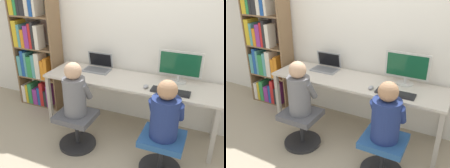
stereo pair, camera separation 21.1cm
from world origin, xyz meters
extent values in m
plane|color=tan|center=(0.00, 0.00, 0.00)|extent=(14.00, 14.00, 0.00)
cube|color=white|center=(0.00, 0.68, 1.30)|extent=(10.00, 0.05, 2.60)
cube|color=beige|center=(0.00, 0.31, 0.74)|extent=(2.27, 0.62, 0.03)
cube|color=#ADA497|center=(-1.10, 0.04, 0.36)|extent=(0.05, 0.05, 0.73)
cube|color=#ADA497|center=(1.10, 0.04, 0.36)|extent=(0.05, 0.05, 0.73)
cube|color=#ADA497|center=(-1.10, 0.58, 0.36)|extent=(0.05, 0.05, 0.73)
cube|color=#ADA497|center=(1.10, 0.58, 0.36)|extent=(0.05, 0.05, 0.73)
cylinder|color=beige|center=(0.59, 0.49, 0.76)|extent=(0.21, 0.21, 0.01)
cylinder|color=beige|center=(0.59, 0.49, 0.80)|extent=(0.04, 0.04, 0.07)
cube|color=beige|center=(0.59, 0.49, 1.00)|extent=(0.54, 0.02, 0.32)
cube|color=#144C2D|center=(0.59, 0.48, 1.00)|extent=(0.49, 0.01, 0.28)
cube|color=gray|center=(-0.53, 0.43, 0.77)|extent=(0.37, 0.22, 0.02)
cube|color=slate|center=(-0.53, 0.43, 0.78)|extent=(0.33, 0.17, 0.00)
cube|color=gray|center=(-0.53, 0.56, 0.88)|extent=(0.37, 0.05, 0.22)
cube|color=black|center=(-0.53, 0.55, 0.88)|extent=(0.33, 0.04, 0.18)
cube|color=#232326|center=(0.56, 0.15, 0.77)|extent=(0.45, 0.15, 0.02)
cube|color=black|center=(0.56, 0.15, 0.78)|extent=(0.41, 0.12, 0.00)
ellipsoid|color=#99999E|center=(0.26, 0.16, 0.78)|extent=(0.06, 0.09, 0.04)
cylinder|color=#262628|center=(0.60, -0.30, 0.21)|extent=(0.05, 0.05, 0.35)
cube|color=#234C84|center=(0.60, -0.30, 0.43)|extent=(0.46, 0.41, 0.07)
cylinder|color=#262628|center=(-0.47, -0.27, 0.02)|extent=(0.47, 0.47, 0.04)
cylinder|color=#262628|center=(-0.47, -0.27, 0.21)|extent=(0.05, 0.05, 0.35)
cube|color=#4C4C51|center=(-0.47, -0.27, 0.43)|extent=(0.46, 0.41, 0.07)
cylinder|color=navy|center=(0.60, -0.30, 0.68)|extent=(0.29, 0.29, 0.45)
sphere|color=#A87A56|center=(0.60, -0.30, 1.00)|extent=(0.20, 0.20, 0.20)
cylinder|color=navy|center=(0.46, -0.24, 0.75)|extent=(0.08, 0.20, 0.25)
cylinder|color=navy|center=(0.74, -0.24, 0.75)|extent=(0.08, 0.20, 0.25)
cylinder|color=slate|center=(-0.47, -0.27, 0.69)|extent=(0.27, 0.27, 0.47)
sphere|color=tan|center=(-0.47, -0.27, 1.02)|extent=(0.20, 0.20, 0.20)
cylinder|color=slate|center=(-0.60, -0.21, 0.76)|extent=(0.07, 0.20, 0.26)
cylinder|color=slate|center=(-0.35, -0.21, 0.76)|extent=(0.07, 0.20, 0.26)
cube|color=brown|center=(-1.91, 0.47, 0.97)|extent=(0.02, 0.30, 1.93)
cube|color=brown|center=(-1.22, 0.47, 0.97)|extent=(0.02, 0.30, 1.93)
cube|color=brown|center=(-1.57, 0.47, 0.01)|extent=(0.67, 0.29, 0.02)
cube|color=brown|center=(-1.57, 0.47, 0.49)|extent=(0.67, 0.29, 0.02)
cube|color=brown|center=(-1.57, 0.47, 0.97)|extent=(0.67, 0.29, 0.02)
cube|color=brown|center=(-1.57, 0.47, 1.44)|extent=(0.67, 0.29, 0.02)
cube|color=silver|center=(-1.86, 0.43, 0.17)|extent=(0.07, 0.21, 0.29)
cube|color=gold|center=(-1.79, 0.43, 0.18)|extent=(0.04, 0.20, 0.32)
cube|color=#2D8C47|center=(-1.72, 0.44, 0.20)|extent=(0.07, 0.22, 0.34)
cube|color=#8C338C|center=(-1.63, 0.44, 0.16)|extent=(0.09, 0.23, 0.27)
cube|color=#1E4C9E|center=(-1.55, 0.45, 0.18)|extent=(0.05, 0.24, 0.30)
cube|color=red|center=(-1.49, 0.45, 0.22)|extent=(0.06, 0.24, 0.40)
cube|color=#262628|center=(-1.43, 0.42, 0.16)|extent=(0.06, 0.20, 0.27)
cube|color=#8C338C|center=(-1.37, 0.41, 0.21)|extent=(0.05, 0.17, 0.37)
cube|color=teal|center=(-1.86, 0.45, 0.66)|extent=(0.07, 0.24, 0.33)
cube|color=#1E4C9E|center=(-1.79, 0.42, 0.71)|extent=(0.06, 0.18, 0.41)
cube|color=teal|center=(-1.73, 0.43, 0.70)|extent=(0.04, 0.21, 0.39)
cube|color=#2D8C47|center=(-1.66, 0.44, 0.67)|extent=(0.09, 0.22, 0.34)
cube|color=teal|center=(-1.59, 0.43, 0.69)|extent=(0.06, 0.21, 0.37)
cube|color=silver|center=(-1.51, 0.43, 0.70)|extent=(0.09, 0.20, 0.41)
cube|color=orange|center=(-1.43, 0.42, 0.65)|extent=(0.06, 0.18, 0.30)
cube|color=orange|center=(-1.36, 0.43, 0.67)|extent=(0.06, 0.20, 0.34)
cube|color=gold|center=(-1.85, 0.44, 1.18)|extent=(0.08, 0.23, 0.39)
cube|color=teal|center=(-1.78, 0.45, 1.15)|extent=(0.05, 0.25, 0.34)
cube|color=orange|center=(-1.72, 0.41, 1.11)|extent=(0.06, 0.16, 0.27)
cube|color=#8C338C|center=(-1.64, 0.44, 1.15)|extent=(0.08, 0.23, 0.33)
cube|color=red|center=(-1.57, 0.45, 1.16)|extent=(0.04, 0.24, 0.37)
cube|color=#262628|center=(-1.52, 0.42, 1.18)|extent=(0.04, 0.19, 0.40)
cube|color=silver|center=(-1.46, 0.41, 1.15)|extent=(0.07, 0.16, 0.35)
cube|color=gold|center=(-1.85, 0.43, 1.59)|extent=(0.09, 0.21, 0.27)
cube|color=#2D8C47|center=(-1.77, 0.41, 1.62)|extent=(0.05, 0.17, 0.33)
cube|color=#262628|center=(-1.72, 0.42, 1.59)|extent=(0.04, 0.19, 0.26)
cube|color=#262628|center=(-1.65, 0.44, 1.63)|extent=(0.08, 0.23, 0.34)
cube|color=silver|center=(-1.57, 0.41, 1.63)|extent=(0.07, 0.17, 0.35)
cube|color=#1E4C9E|center=(-1.50, 0.42, 1.63)|extent=(0.06, 0.18, 0.35)
cube|color=silver|center=(-1.44, 0.43, 1.60)|extent=(0.04, 0.21, 0.29)
camera|label=1|loc=(0.96, -2.49, 2.04)|focal=40.00mm
camera|label=2|loc=(1.16, -2.40, 2.04)|focal=40.00mm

